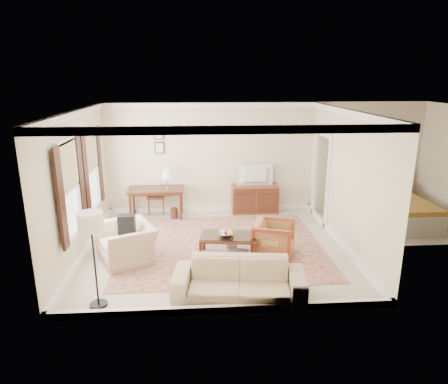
{
  "coord_description": "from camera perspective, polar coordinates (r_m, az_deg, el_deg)",
  "views": [
    {
      "loc": [
        -0.38,
        -7.89,
        3.53
      ],
      "look_at": [
        0.2,
        0.3,
        1.15
      ],
      "focal_mm": 32.0,
      "sensor_mm": 36.0,
      "label": 1
    }
  ],
  "objects": [
    {
      "name": "sideboard",
      "position": [
        10.71,
        4.41,
        -1.0
      ],
      "size": [
        1.23,
        0.47,
        0.75
      ],
      "primitive_type": "cube",
      "color": "brown",
      "rests_on": "room_shell"
    },
    {
      "name": "window_rear",
      "position": [
        9.3,
        -18.43,
        3.04
      ],
      "size": [
        0.12,
        1.56,
        1.8
      ],
      "primitive_type": null,
      "color": "#CCB284",
      "rests_on": "room_shell"
    },
    {
      "name": "book_b",
      "position": [
        8.04,
        1.85,
        -8.43
      ],
      "size": [
        0.27,
        0.13,
        0.38
      ],
      "primitive_type": "imported",
      "rotation": [
        0.0,
        0.0,
        -0.37
      ],
      "color": "brown",
      "rests_on": "coffee_table"
    },
    {
      "name": "window_front",
      "position": [
        7.8,
        -21.2,
        0.36
      ],
      "size": [
        0.12,
        1.56,
        1.8
      ],
      "primitive_type": null,
      "color": "#CCB284",
      "rests_on": "room_shell"
    },
    {
      "name": "floor_lamp",
      "position": [
        6.38,
        -18.43,
        -4.97
      ],
      "size": [
        0.39,
        0.39,
        1.57
      ],
      "color": "black",
      "rests_on": "room_shell"
    },
    {
      "name": "fruit_bowl",
      "position": [
        7.96,
        0.24,
        -5.92
      ],
      "size": [
        0.42,
        0.42,
        0.1
      ],
      "primitive_type": "imported",
      "color": "silver",
      "rests_on": "coffee_table"
    },
    {
      "name": "club_armchair",
      "position": [
        8.13,
        -13.77,
        -6.23
      ],
      "size": [
        1.15,
        1.34,
        0.99
      ],
      "primitive_type": "imported",
      "rotation": [
        0.0,
        0.0,
        -1.12
      ],
      "color": "#CFAF8B",
      "rests_on": "room_shell"
    },
    {
      "name": "striped_armchair",
      "position": [
        8.19,
        7.12,
        -6.4
      ],
      "size": [
        0.95,
        0.98,
        0.81
      ],
      "primitive_type": "imported",
      "rotation": [
        0.0,
        0.0,
        1.24
      ],
      "color": "maroon",
      "rests_on": "room_shell"
    },
    {
      "name": "doorway",
      "position": [
        10.18,
        13.75,
        1.75
      ],
      "size": [
        0.1,
        1.12,
        2.25
      ],
      "primitive_type": null,
      "color": "white",
      "rests_on": "room_shell"
    },
    {
      "name": "tv",
      "position": [
        10.48,
        4.52,
        3.33
      ],
      "size": [
        0.91,
        0.53,
        0.12
      ],
      "primitive_type": "imported",
      "rotation": [
        0.0,
        0.0,
        3.14
      ],
      "color": "black",
      "rests_on": "sideboard"
    },
    {
      "name": "annex_bedroom",
      "position": [
        10.75,
        23.14,
        -2.44
      ],
      "size": [
        3.0,
        2.7,
        2.9
      ],
      "color": "beige",
      "rests_on": "ground"
    },
    {
      "name": "rug",
      "position": [
        8.72,
        -0.41,
        -7.67
      ],
      "size": [
        4.34,
        3.74,
        0.01
      ],
      "primitive_type": "cube",
      "rotation": [
        0.0,
        0.0,
        0.01
      ],
      "color": "maroon",
      "rests_on": "room_shell"
    },
    {
      "name": "backpack",
      "position": [
        8.13,
        -13.74,
        -4.37
      ],
      "size": [
        0.33,
        0.38,
        0.4
      ],
      "primitive_type": "cube",
      "rotation": [
        0.0,
        0.0,
        -1.15
      ],
      "color": "black",
      "rests_on": "club_armchair"
    },
    {
      "name": "framed_prints",
      "position": [
        10.52,
        -9.25,
        7.27
      ],
      "size": [
        0.25,
        0.04,
        0.68
      ],
      "primitive_type": null,
      "color": "#4B2215",
      "rests_on": "room_shell"
    },
    {
      "name": "room_shell",
      "position": [
        7.96,
        -1.3,
        8.53
      ],
      "size": [
        5.51,
        5.01,
        2.91
      ],
      "color": "beige",
      "rests_on": "ground"
    },
    {
      "name": "coffee_table",
      "position": [
        8.06,
        0.74,
        -6.9
      ],
      "size": [
        1.22,
        0.81,
        0.48
      ],
      "rotation": [
        0.0,
        0.0,
        -0.13
      ],
      "color": "#4B2215",
      "rests_on": "room_shell"
    },
    {
      "name": "desk_lamp",
      "position": [
        10.27,
        -8.05,
        1.88
      ],
      "size": [
        0.32,
        0.32,
        0.5
      ],
      "primitive_type": null,
      "color": "silver",
      "rests_on": "writing_desk"
    },
    {
      "name": "book_a",
      "position": [
        8.22,
        0.39,
        -7.82
      ],
      "size": [
        0.28,
        0.04,
        0.38
      ],
      "primitive_type": "imported",
      "rotation": [
        0.0,
        0.0,
        0.01
      ],
      "color": "brown",
      "rests_on": "coffee_table"
    },
    {
      "name": "writing_desk",
      "position": [
        10.39,
        -9.68,
        -0.08
      ],
      "size": [
        1.42,
        0.71,
        0.77
      ],
      "color": "#4B2215",
      "rests_on": "room_shell"
    },
    {
      "name": "sofa",
      "position": [
        6.67,
        2.18,
        -11.61
      ],
      "size": [
        2.22,
        0.89,
        0.84
      ],
      "primitive_type": "imported",
      "rotation": [
        0.0,
        0.0,
        -0.12
      ],
      "color": "#CFAF8B",
      "rests_on": "room_shell"
    },
    {
      "name": "desk_chair",
      "position": [
        10.76,
        -9.66,
        -0.27
      ],
      "size": [
        0.53,
        0.53,
        1.05
      ],
      "primitive_type": null,
      "rotation": [
        0.0,
        0.0,
        -0.21
      ],
      "color": "brown",
      "rests_on": "room_shell"
    }
  ]
}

